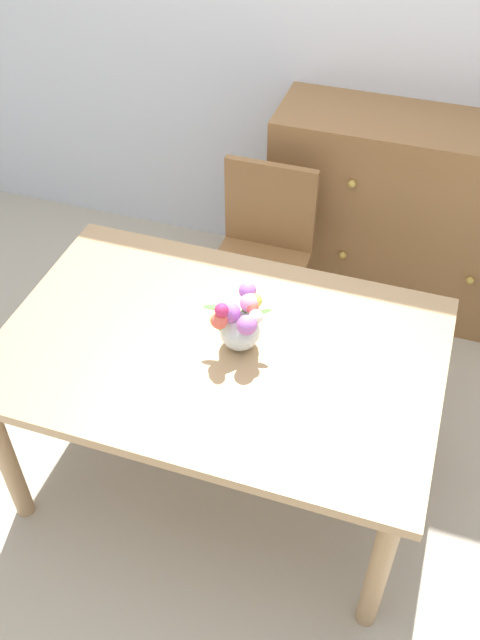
% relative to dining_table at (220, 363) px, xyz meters
% --- Properties ---
extents(ground_plane, '(12.00, 12.00, 0.00)m').
position_rel_dining_table_xyz_m(ground_plane, '(0.00, 0.00, -0.66)').
color(ground_plane, '#B7AD99').
extents(dining_table, '(1.53, 1.01, 0.74)m').
position_rel_dining_table_xyz_m(dining_table, '(0.00, 0.00, 0.00)').
color(dining_table, tan).
rests_on(dining_table, ground_plane).
extents(chair_far, '(0.42, 0.42, 0.90)m').
position_rel_dining_table_xyz_m(chair_far, '(-0.10, 0.85, -0.14)').
color(chair_far, olive).
rests_on(chair_far, ground_plane).
extents(dresser, '(1.40, 0.47, 1.00)m').
position_rel_dining_table_xyz_m(dresser, '(0.53, 1.33, -0.16)').
color(dresser, olive).
rests_on(dresser, ground_plane).
extents(flower_vase, '(0.23, 0.19, 0.22)m').
position_rel_dining_table_xyz_m(flower_vase, '(0.07, 0.02, 0.20)').
color(flower_vase, silver).
rests_on(flower_vase, dining_table).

